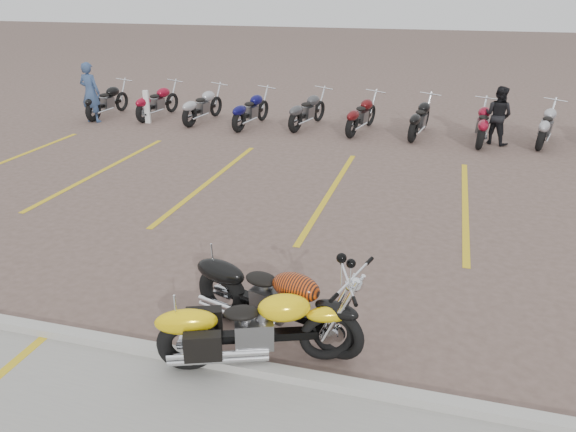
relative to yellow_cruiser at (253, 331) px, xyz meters
name	(u,v)px	position (x,y,z in m)	size (l,w,h in m)	color
ground	(274,283)	(-0.34, 1.85, -0.46)	(100.00, 100.00, 0.00)	#715851
curb	(221,363)	(-0.34, -0.15, -0.40)	(60.00, 0.18, 0.12)	#ADAAA3
parking_stripes	(330,192)	(-0.34, 5.85, -0.45)	(38.00, 5.50, 0.01)	gold
yellow_cruiser	(253,331)	(0.00, 0.00, 0.00)	(2.14, 0.94, 0.92)	black
flame_cruiser	(273,301)	(0.03, 0.62, 0.02)	(2.30, 0.82, 0.97)	black
person_a	(90,92)	(-8.82, 10.12, 0.46)	(0.67, 0.44, 1.83)	#32486F
person_b	(498,115)	(3.15, 10.81, 0.32)	(0.75, 0.59, 1.55)	black
bollard	(147,107)	(-7.11, 10.47, 0.04)	(0.15, 0.15, 1.00)	silver
bg_bike_row	(390,115)	(0.26, 11.14, 0.09)	(19.05, 2.07, 1.10)	black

